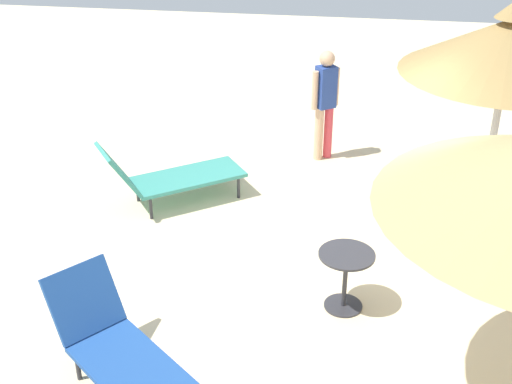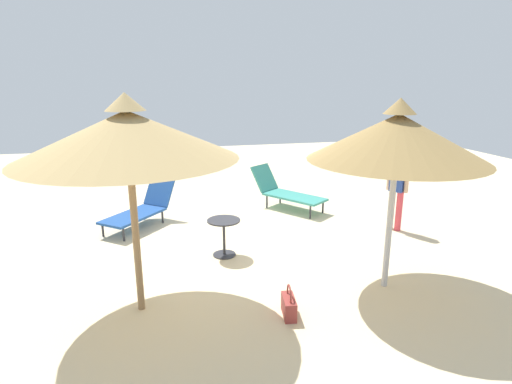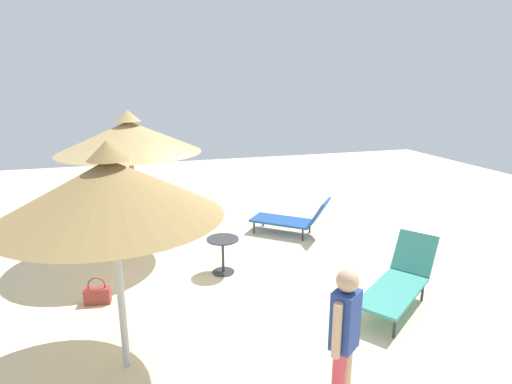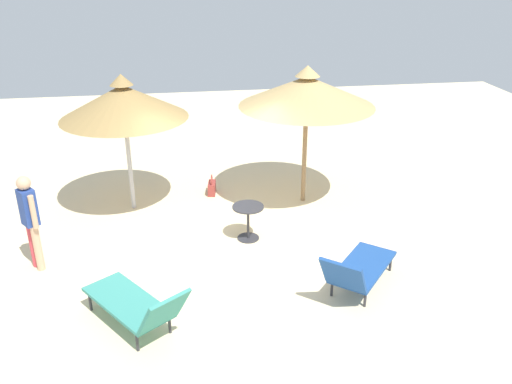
{
  "view_description": "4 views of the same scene",
  "coord_description": "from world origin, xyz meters",
  "px_view_note": "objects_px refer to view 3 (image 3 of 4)",
  "views": [
    {
      "loc": [
        0.29,
        -6.51,
        4.55
      ],
      "look_at": [
        -0.64,
        -0.45,
        1.25
      ],
      "focal_mm": 47.89,
      "sensor_mm": 36.0,
      "label": 1
    },
    {
      "loc": [
        7.15,
        -1.63,
        3.08
      ],
      "look_at": [
        0.25,
        0.04,
        1.12
      ],
      "focal_mm": 28.97,
      "sensor_mm": 36.0,
      "label": 2
    },
    {
      "loc": [
        1.73,
        6.34,
        3.44
      ],
      "look_at": [
        -0.4,
        -0.86,
        1.42
      ],
      "focal_mm": 28.9,
      "sensor_mm": 36.0,
      "label": 3
    },
    {
      "loc": [
        -8.55,
        0.64,
        5.0
      ],
      "look_at": [
        0.15,
        -0.69,
        1.03
      ],
      "focal_mm": 37.91,
      "sensor_mm": 36.0,
      "label": 4
    }
  ],
  "objects_px": {
    "parasol_umbrella_center": "(111,189)",
    "lounge_chair_edge": "(293,218)",
    "person_standing_near_left": "(344,336)",
    "handbag": "(97,295)",
    "parasol_umbrella_back": "(129,137)",
    "side_table_round": "(223,249)",
    "lounge_chair_near_right": "(400,279)"
  },
  "relations": [
    {
      "from": "parasol_umbrella_center",
      "to": "lounge_chair_edge",
      "type": "distance_m",
      "value": 5.52
    },
    {
      "from": "lounge_chair_edge",
      "to": "person_standing_near_left",
      "type": "height_order",
      "value": "person_standing_near_left"
    },
    {
      "from": "parasol_umbrella_center",
      "to": "person_standing_near_left",
      "type": "bearing_deg",
      "value": 145.65
    },
    {
      "from": "parasol_umbrella_center",
      "to": "handbag",
      "type": "bearing_deg",
      "value": -74.87
    },
    {
      "from": "parasol_umbrella_back",
      "to": "parasol_umbrella_center",
      "type": "distance_m",
      "value": 3.63
    },
    {
      "from": "lounge_chair_edge",
      "to": "person_standing_near_left",
      "type": "distance_m",
      "value": 5.4
    },
    {
      "from": "parasol_umbrella_back",
      "to": "lounge_chair_edge",
      "type": "height_order",
      "value": "parasol_umbrella_back"
    },
    {
      "from": "side_table_round",
      "to": "parasol_umbrella_back",
      "type": "bearing_deg",
      "value": -43.08
    },
    {
      "from": "lounge_chair_near_right",
      "to": "side_table_round",
      "type": "height_order",
      "value": "lounge_chair_near_right"
    },
    {
      "from": "parasol_umbrella_back",
      "to": "lounge_chair_near_right",
      "type": "xyz_separation_m",
      "value": [
        -3.94,
        3.31,
        -1.97
      ]
    },
    {
      "from": "lounge_chair_near_right",
      "to": "handbag",
      "type": "distance_m",
      "value": 4.8
    },
    {
      "from": "parasol_umbrella_back",
      "to": "side_table_round",
      "type": "bearing_deg",
      "value": 136.92
    },
    {
      "from": "parasol_umbrella_center",
      "to": "person_standing_near_left",
      "type": "xyz_separation_m",
      "value": [
        -2.17,
        1.48,
        -1.32
      ]
    },
    {
      "from": "lounge_chair_edge",
      "to": "person_standing_near_left",
      "type": "relative_size",
      "value": 1.05
    },
    {
      "from": "handbag",
      "to": "side_table_round",
      "type": "distance_m",
      "value": 2.24
    },
    {
      "from": "parasol_umbrella_center",
      "to": "side_table_round",
      "type": "distance_m",
      "value": 3.33
    },
    {
      "from": "parasol_umbrella_center",
      "to": "handbag",
      "type": "height_order",
      "value": "parasol_umbrella_center"
    },
    {
      "from": "lounge_chair_near_right",
      "to": "side_table_round",
      "type": "xyz_separation_m",
      "value": [
        2.43,
        -1.9,
        0.03
      ]
    },
    {
      "from": "person_standing_near_left",
      "to": "handbag",
      "type": "relative_size",
      "value": 3.72
    },
    {
      "from": "parasol_umbrella_center",
      "to": "handbag",
      "type": "xyz_separation_m",
      "value": [
        0.46,
        -1.69,
        -2.14
      ]
    },
    {
      "from": "side_table_round",
      "to": "lounge_chair_edge",
      "type": "bearing_deg",
      "value": -143.24
    },
    {
      "from": "lounge_chair_edge",
      "to": "lounge_chair_near_right",
      "type": "distance_m",
      "value": 3.4
    },
    {
      "from": "person_standing_near_left",
      "to": "parasol_umbrella_back",
      "type": "bearing_deg",
      "value": -68.82
    },
    {
      "from": "lounge_chair_edge",
      "to": "lounge_chair_near_right",
      "type": "height_order",
      "value": "lounge_chair_near_right"
    },
    {
      "from": "lounge_chair_edge",
      "to": "side_table_round",
      "type": "height_order",
      "value": "lounge_chair_edge"
    },
    {
      "from": "parasol_umbrella_center",
      "to": "lounge_chair_near_right",
      "type": "distance_m",
      "value": 4.54
    },
    {
      "from": "lounge_chair_edge",
      "to": "lounge_chair_near_right",
      "type": "relative_size",
      "value": 0.93
    },
    {
      "from": "parasol_umbrella_back",
      "to": "handbag",
      "type": "height_order",
      "value": "parasol_umbrella_back"
    },
    {
      "from": "handbag",
      "to": "lounge_chair_edge",
      "type": "bearing_deg",
      "value": -154.3
    },
    {
      "from": "parasol_umbrella_center",
      "to": "lounge_chair_near_right",
      "type": "bearing_deg",
      "value": -175.77
    },
    {
      "from": "lounge_chair_near_right",
      "to": "parasol_umbrella_back",
      "type": "bearing_deg",
      "value": -40.05
    },
    {
      "from": "lounge_chair_near_right",
      "to": "handbag",
      "type": "height_order",
      "value": "lounge_chair_near_right"
    }
  ]
}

